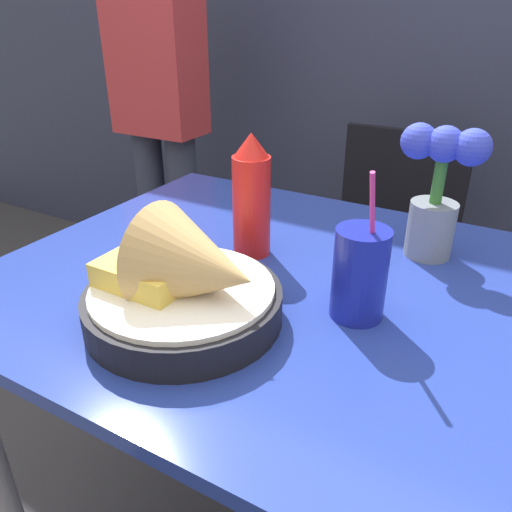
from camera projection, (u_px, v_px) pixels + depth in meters
dining_table at (294, 338)px, 0.90m from camera, size 1.03×0.81×0.78m
chair_far_window at (388, 238)px, 1.64m from camera, size 0.40×0.40×0.84m
food_basket at (189, 286)px, 0.71m from camera, size 0.29×0.29×0.18m
ketchup_bottle at (251, 197)px, 0.89m from camera, size 0.07×0.07×0.23m
drink_cup at (359, 276)px, 0.73m from camera, size 0.08×0.08×0.23m
flower_vase at (437, 188)px, 0.88m from camera, size 0.15×0.08×0.24m
napkin at (153, 281)px, 0.84m from camera, size 0.16×0.13×0.01m
person_standing at (159, 92)px, 1.79m from camera, size 0.32×0.18×1.59m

